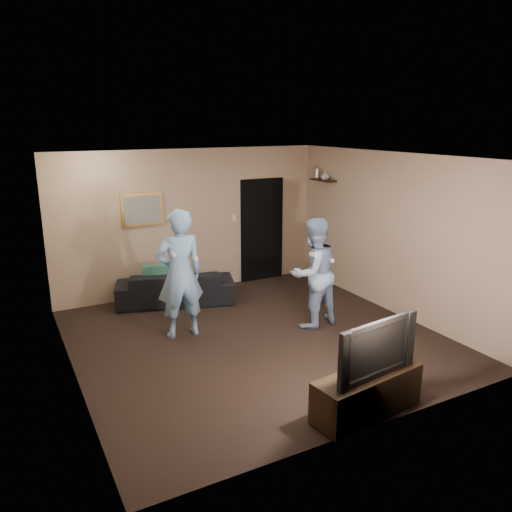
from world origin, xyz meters
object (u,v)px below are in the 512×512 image
television (370,346)px  wii_player_left (180,274)px  tv_console (367,393)px  sofa (175,287)px  wii_player_right (313,273)px

television → wii_player_left: (-1.05, 2.89, 0.15)m
tv_console → television: bearing=0.0°
sofa → television: size_ratio=1.82×
tv_console → wii_player_right: 2.53m
wii_player_right → television: bearing=-110.4°
television → wii_player_left: bearing=102.8°
tv_console → wii_player_left: bearing=102.8°
sofa → wii_player_left: size_ratio=1.05×
television → tv_console: bearing=0.0°
wii_player_right → wii_player_left: bearing=163.0°
television → wii_player_right: size_ratio=0.65×
television → wii_player_left: wii_player_left is taller
sofa → tv_console: size_ratio=1.54×
television → sofa: bearing=91.8°
tv_console → wii_player_left: size_ratio=0.69×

